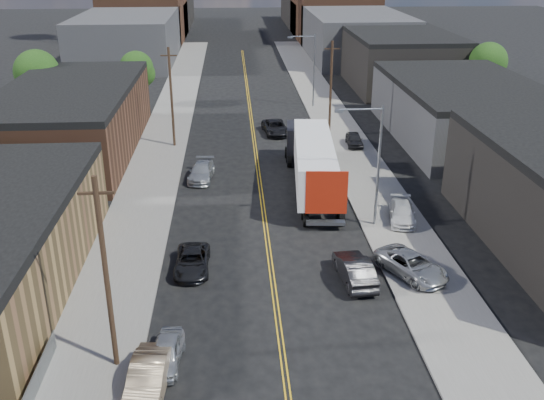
{
  "coord_description": "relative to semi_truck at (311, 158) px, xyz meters",
  "views": [
    {
      "loc": [
        -2.21,
        -14.69,
        19.16
      ],
      "look_at": [
        0.41,
        24.47,
        2.5
      ],
      "focal_mm": 40.0,
      "sensor_mm": 36.0,
      "label": 1
    }
  ],
  "objects": [
    {
      "name": "skyline_right_c",
      "position": [
        15.72,
        106.96,
        0.91
      ],
      "size": [
        16.0,
        40.0,
        7.0
      ],
      "primitive_type": "cube",
      "color": "black",
      "rests_on": "ground"
    },
    {
      "name": "car_ahead_truck",
      "position": [
        -1.86,
        15.79,
        -1.88
      ],
      "size": [
        2.98,
        5.42,
        1.44
      ],
      "primitive_type": "imported",
      "rotation": [
        0.0,
        0.0,
        0.12
      ],
      "color": "black",
      "rests_on": "ground"
    },
    {
      "name": "car_right_oncoming",
      "position": [
        0.72,
        -15.76,
        -1.79
      ],
      "size": [
        2.11,
        4.99,
        1.6
      ],
      "primitive_type": "imported",
      "rotation": [
        0.0,
        0.0,
        3.23
      ],
      "color": "black",
      "rests_on": "ground"
    },
    {
      "name": "car_left_c",
      "position": [
        -9.28,
        -13.74,
        -1.96
      ],
      "size": [
        2.16,
        4.61,
        1.28
      ],
      "primitive_type": "imported",
      "rotation": [
        0.0,
        0.0,
        -0.01
      ],
      "color": "black",
      "rests_on": "ground"
    },
    {
      "name": "tree_right_far",
      "position": [
        25.78,
        26.96,
        2.58
      ],
      "size": [
        4.85,
        4.76,
        7.91
      ],
      "color": "black",
      "rests_on": "ground"
    },
    {
      "name": "skyline_left_a",
      "position": [
        -24.28,
        61.96,
        1.41
      ],
      "size": [
        16.0,
        30.0,
        8.0
      ],
      "primitive_type": "cube",
      "color": "#373739",
      "rests_on": "ground"
    },
    {
      "name": "streetlight_far",
      "position": [
        3.32,
        26.96,
        2.73
      ],
      "size": [
        3.39,
        0.25,
        9.0
      ],
      "color": "gray",
      "rests_on": "ground"
    },
    {
      "name": "car_right_lot_a",
      "position": [
        4.32,
        -15.53,
        -1.74
      ],
      "size": [
        4.44,
        5.56,
        1.4
      ],
      "primitive_type": "imported",
      "rotation": [
        0.0,
        0.0,
        0.49
      ],
      "color": "#A2A4A7",
      "rests_on": "sidewalk_right"
    },
    {
      "name": "industrial_right_b",
      "position": [
        17.72,
        12.96,
        0.46
      ],
      "size": [
        14.0,
        24.0,
        6.1
      ],
      "color": "#373739",
      "rests_on": "ground"
    },
    {
      "name": "utility_pole_left_near",
      "position": [
        -12.48,
        -23.04,
        2.54
      ],
      "size": [
        1.6,
        0.26,
        10.0
      ],
      "color": "black",
      "rests_on": "ground"
    },
    {
      "name": "tree_left_far",
      "position": [
        -18.22,
        28.96,
        1.97
      ],
      "size": [
        4.35,
        4.2,
        6.97
      ],
      "color": "black",
      "rests_on": "ground"
    },
    {
      "name": "centerline",
      "position": [
        -4.28,
        11.96,
        -2.59
      ],
      "size": [
        0.32,
        120.0,
        0.01
      ],
      "primitive_type": "cube",
      "color": "gold",
      "rests_on": "ground"
    },
    {
      "name": "warehouse_brown",
      "position": [
        -22.28,
        10.96,
        0.71
      ],
      "size": [
        12.0,
        26.0,
        6.6
      ],
      "color": "#553222",
      "rests_on": "ground"
    },
    {
      "name": "sidewalk_right",
      "position": [
        5.22,
        11.96,
        -2.52
      ],
      "size": [
        5.0,
        140.0,
        0.15
      ],
      "primitive_type": "cube",
      "color": "slate",
      "rests_on": "ground"
    },
    {
      "name": "semi_truck",
      "position": [
        0.0,
        0.0,
        0.0
      ],
      "size": [
        4.05,
        17.56,
        4.55
      ],
      "rotation": [
        0.0,
        0.0,
        -0.08
      ],
      "color": "silver",
      "rests_on": "ground"
    },
    {
      "name": "car_right_lot_b",
      "position": [
        5.87,
        -7.56,
        -1.8
      ],
      "size": [
        2.61,
        4.71,
        1.29
      ],
      "primitive_type": "imported",
      "rotation": [
        0.0,
        0.0,
        -0.19
      ],
      "color": "silver",
      "rests_on": "sidewalk_right"
    },
    {
      "name": "utility_pole_left_far",
      "position": [
        -12.48,
        11.96,
        2.54
      ],
      "size": [
        1.6,
        0.26,
        10.0
      ],
      "color": "black",
      "rests_on": "ground"
    },
    {
      "name": "tree_left_mid",
      "position": [
        -28.22,
        21.96,
        2.89
      ],
      "size": [
        5.1,
        5.04,
        8.37
      ],
      "color": "black",
      "rests_on": "ground"
    },
    {
      "name": "car_left_b",
      "position": [
        -10.68,
        -25.04,
        -1.82
      ],
      "size": [
        1.96,
        4.78,
        1.54
      ],
      "primitive_type": "imported",
      "rotation": [
        0.0,
        0.0,
        -0.07
      ],
      "color": "tan",
      "rests_on": "ground"
    },
    {
      "name": "car_left_d",
      "position": [
        -9.33,
        2.45,
        -1.89
      ],
      "size": [
        2.52,
        5.03,
        1.4
      ],
      "primitive_type": "imported",
      "rotation": [
        0.0,
        0.0,
        -0.12
      ],
      "color": "#AAAEAF",
      "rests_on": "ground"
    },
    {
      "name": "skyline_right_b",
      "position": [
        15.72,
        86.96,
        2.41
      ],
      "size": [
        16.0,
        26.0,
        10.0
      ],
      "primitive_type": "cube",
      "color": "#553222",
      "rests_on": "ground"
    },
    {
      "name": "car_left_a",
      "position": [
        -10.05,
        -23.04,
        -1.95
      ],
      "size": [
        1.86,
        3.89,
        1.28
      ],
      "primitive_type": "imported",
      "rotation": [
        0.0,
        0.0,
        -0.09
      ],
      "color": "#B9BCBF",
      "rests_on": "ground"
    },
    {
      "name": "utility_pole_right",
      "position": [
        3.92,
        14.96,
        2.54
      ],
      "size": [
        1.6,
        0.26,
        10.0
      ],
      "color": "black",
      "rests_on": "ground"
    },
    {
      "name": "sidewalk_left",
      "position": [
        -13.78,
        11.96,
        -2.52
      ],
      "size": [
        5.0,
        140.0,
        0.15
      ],
      "primitive_type": "cube",
      "color": "slate",
      "rests_on": "ground"
    },
    {
      "name": "car_right_lot_c",
      "position": [
        5.81,
        10.61,
        -1.8
      ],
      "size": [
        1.7,
        3.85,
        1.29
      ],
      "primitive_type": "imported",
      "rotation": [
        0.0,
        0.0,
        -0.05
      ],
      "color": "black",
      "rests_on": "sidewalk_right"
    },
    {
      "name": "skyline_right_a",
      "position": [
        15.72,
        61.96,
        1.41
      ],
      "size": [
        16.0,
        30.0,
        8.0
      ],
      "primitive_type": "cube",
      "color": "#373739",
      "rests_on": "ground"
    },
    {
      "name": "skyline_left_b",
      "position": [
        -24.28,
        86.96,
        2.41
      ],
      "size": [
        16.0,
        26.0,
        10.0
      ],
      "primitive_type": "cube",
      "color": "#553222",
      "rests_on": "ground"
    },
    {
      "name": "skyline_left_c",
      "position": [
        -24.28,
        106.96,
        0.91
      ],
      "size": [
        16.0,
        40.0,
        7.0
      ],
      "primitive_type": "cube",
      "color": "black",
      "rests_on": "ground"
    },
    {
      "name": "industrial_right_c",
      "position": [
        17.72,
        38.96,
        1.21
      ],
      "size": [
        14.0,
        22.0,
        7.6
      ],
      "color": "black",
      "rests_on": "ground"
    },
    {
      "name": "ground",
      "position": [
        -4.28,
        26.96,
        -2.59
      ],
      "size": [
        260.0,
        260.0,
        0.0
      ],
      "primitive_type": "plane",
      "color": "black",
      "rests_on": "ground"
    },
    {
      "name": "streetlight_near",
      "position": [
        3.32,
        -8.04,
        2.73
      ],
      "size": [
        3.39,
        0.25,
        9.0
      ],
      "color": "gray",
      "rests_on": "ground"
    }
  ]
}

